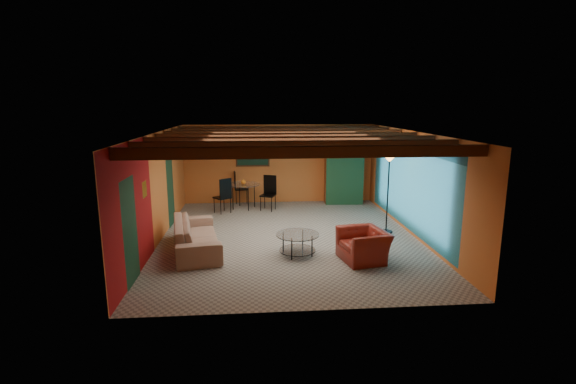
{
  "coord_description": "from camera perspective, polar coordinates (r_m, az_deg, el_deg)",
  "views": [
    {
      "loc": [
        -0.89,
        -10.43,
        3.4
      ],
      "look_at": [
        0.0,
        0.2,
        1.15
      ],
      "focal_mm": 26.3,
      "sensor_mm": 36.0,
      "label": 1
    }
  ],
  "objects": [
    {
      "name": "sofa",
      "position": [
        10.17,
        -12.31,
        -5.75
      ],
      "size": [
        1.41,
        2.63,
        0.73
      ],
      "primitive_type": "imported",
      "rotation": [
        0.0,
        0.0,
        1.75
      ],
      "color": "#977361",
      "rests_on": "ground"
    },
    {
      "name": "coffee_table",
      "position": [
        9.68,
        1.28,
        -7.07
      ],
      "size": [
        1.25,
        1.25,
        0.5
      ],
      "primitive_type": null,
      "rotation": [
        0.0,
        0.0,
        0.32
      ],
      "color": "silver",
      "rests_on": "ground"
    },
    {
      "name": "room",
      "position": [
        10.63,
        0.04,
        6.3
      ],
      "size": [
        6.52,
        8.01,
        2.71
      ],
      "color": "gray",
      "rests_on": "ground"
    },
    {
      "name": "floor_lamp",
      "position": [
        11.44,
        13.34,
        -0.19
      ],
      "size": [
        0.55,
        0.55,
        2.13
      ],
      "primitive_type": null,
      "rotation": [
        0.0,
        0.0,
        -0.3
      ],
      "color": "black",
      "rests_on": "ground"
    },
    {
      "name": "armoire",
      "position": [
        14.65,
        7.46,
        2.71
      ],
      "size": [
        1.27,
        0.67,
        2.17
      ],
      "primitive_type": "cube",
      "rotation": [
        0.0,
        0.0,
        -0.05
      ],
      "color": "brown",
      "rests_on": "ground"
    },
    {
      "name": "potted_plant",
      "position": [
        14.5,
        7.6,
        7.88
      ],
      "size": [
        0.47,
        0.42,
        0.47
      ],
      "primitive_type": "imported",
      "rotation": [
        0.0,
        0.0,
        0.13
      ],
      "color": "#26661E",
      "rests_on": "armoire"
    },
    {
      "name": "armchair",
      "position": [
        9.48,
        10.17,
        -7.09
      ],
      "size": [
        1.11,
        1.21,
        0.69
      ],
      "primitive_type": "imported",
      "rotation": [
        0.0,
        0.0,
        -1.38
      ],
      "color": "maroon",
      "rests_on": "ground"
    },
    {
      "name": "painting",
      "position": [
        14.5,
        -4.81,
        4.93
      ],
      "size": [
        1.05,
        0.03,
        0.65
      ],
      "primitive_type": "cube",
      "color": "black",
      "rests_on": "wall_back"
    },
    {
      "name": "vase",
      "position": [
        13.77,
        -6.07,
        2.73
      ],
      "size": [
        0.22,
        0.22,
        0.17
      ],
      "primitive_type": "imported",
      "rotation": [
        0.0,
        0.0,
        0.43
      ],
      "color": "orange",
      "rests_on": "dining_table"
    },
    {
      "name": "ceiling_fan",
      "position": [
        10.52,
        0.09,
        6.24
      ],
      "size": [
        1.5,
        1.5,
        0.44
      ],
      "primitive_type": null,
      "color": "#472614",
      "rests_on": "ceiling"
    },
    {
      "name": "dining_table",
      "position": [
        13.89,
        -6.01,
        0.06
      ],
      "size": [
        2.84,
        2.84,
        1.13
      ],
      "primitive_type": null,
      "rotation": [
        0.0,
        0.0,
        -0.38
      ],
      "color": "white",
      "rests_on": "ground"
    }
  ]
}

